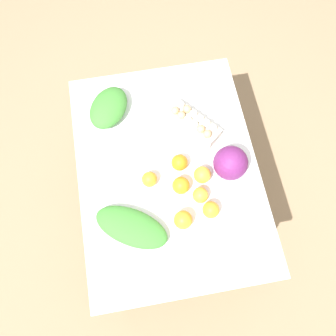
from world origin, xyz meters
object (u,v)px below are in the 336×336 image
at_px(greens_bunch_beet_tops, 109,108).
at_px(orange_0, 181,185).
at_px(orange_5, 180,163).
at_px(cabbage_purple, 231,163).
at_px(orange_6, 211,210).
at_px(egg_carton, 193,122).
at_px(orange_1, 149,179).
at_px(greens_bunch_kale, 131,227).
at_px(orange_4, 183,220).
at_px(orange_2, 202,175).
at_px(orange_3, 200,195).

bearing_deg(greens_bunch_beet_tops, orange_0, -149.06).
bearing_deg(orange_5, cabbage_purple, -105.00).
xyz_separation_m(orange_5, orange_6, (-0.25, -0.09, -0.00)).
distance_m(egg_carton, orange_1, 0.36).
distance_m(greens_bunch_kale, greens_bunch_beet_tops, 0.61).
bearing_deg(orange_4, greens_bunch_kale, 87.36).
xyz_separation_m(greens_bunch_kale, orange_6, (0.01, -0.36, 0.00)).
height_order(greens_bunch_kale, orange_5, orange_5).
distance_m(cabbage_purple, orange_4, 0.34).
distance_m(cabbage_purple, greens_bunch_kale, 0.53).
xyz_separation_m(greens_bunch_beet_tops, orange_5, (-0.34, -0.29, -0.01)).
relative_size(egg_carton, orange_1, 3.84).
relative_size(greens_bunch_beet_tops, orange_0, 3.02).
height_order(orange_1, orange_6, orange_6).
height_order(orange_2, orange_4, orange_4).
bearing_deg(orange_5, greens_bunch_beet_tops, 39.97).
height_order(egg_carton, orange_5, egg_carton).
distance_m(egg_carton, greens_bunch_beet_tops, 0.42).
relative_size(orange_1, orange_4, 0.86).
distance_m(greens_bunch_beet_tops, orange_6, 0.70).
xyz_separation_m(cabbage_purple, greens_bunch_kale, (-0.20, 0.48, -0.05)).
bearing_deg(greens_bunch_beet_tops, orange_4, -157.65).
xyz_separation_m(egg_carton, orange_5, (-0.20, 0.11, -0.00)).
xyz_separation_m(egg_carton, orange_1, (-0.25, 0.26, -0.01)).
relative_size(orange_1, orange_6, 0.94).
relative_size(orange_0, orange_5, 1.03).
bearing_deg(orange_5, orange_3, -159.87).
bearing_deg(orange_2, cabbage_purple, -81.66).
distance_m(greens_bunch_beet_tops, orange_4, 0.66).
distance_m(cabbage_purple, orange_0, 0.25).
bearing_deg(orange_6, cabbage_purple, -34.35).
bearing_deg(orange_6, greens_bunch_beet_tops, 32.94).
height_order(cabbage_purple, orange_3, cabbage_purple).
distance_m(orange_0, orange_5, 0.11).
xyz_separation_m(orange_2, orange_3, (-0.09, 0.03, -0.00)).
height_order(greens_bunch_kale, orange_2, orange_2).
height_order(orange_3, orange_5, orange_5).
distance_m(orange_1, orange_6, 0.31).
height_order(greens_bunch_beet_tops, orange_2, greens_bunch_beet_tops).
xyz_separation_m(greens_bunch_kale, orange_0, (0.15, -0.25, 0.01)).
distance_m(greens_bunch_beet_tops, orange_1, 0.42).
height_order(cabbage_purple, egg_carton, cabbage_purple).
relative_size(orange_0, orange_1, 1.12).
bearing_deg(orange_4, orange_5, -7.65).
relative_size(greens_bunch_kale, orange_0, 4.15).
bearing_deg(cabbage_purple, egg_carton, 24.52).
relative_size(orange_5, orange_6, 1.02).
distance_m(greens_bunch_kale, orange_0, 0.29).
bearing_deg(orange_6, orange_0, 39.11).
bearing_deg(egg_carton, orange_3, 133.41).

